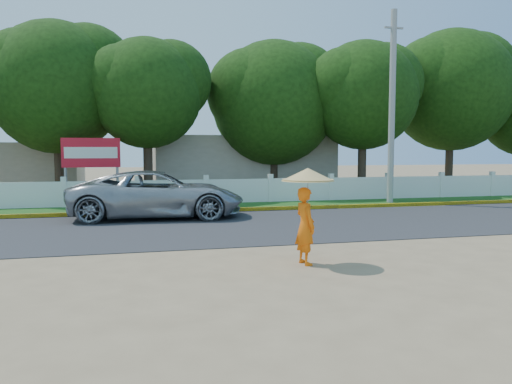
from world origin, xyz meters
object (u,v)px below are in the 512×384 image
Objects in this scene: utility_pole at (392,108)px; monk_with_parasol at (306,202)px; vehicle at (157,194)px; billboard at (91,156)px.

utility_pole reaches higher than monk_with_parasol.
billboard is at bearing 30.30° from vehicle.
monk_with_parasol is at bearing -157.57° from vehicle.
monk_with_parasol is (2.69, -8.09, 0.49)m from vehicle.
utility_pole is at bearing -72.64° from vehicle.
utility_pole is 13.52m from monk_with_parasol.
billboard is (-13.15, 2.77, -2.17)m from utility_pole.
billboard is (-2.60, 5.26, 1.29)m from vehicle.
billboard is (-5.28, 13.35, 0.80)m from monk_with_parasol.
utility_pole is at bearing -11.88° from billboard.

